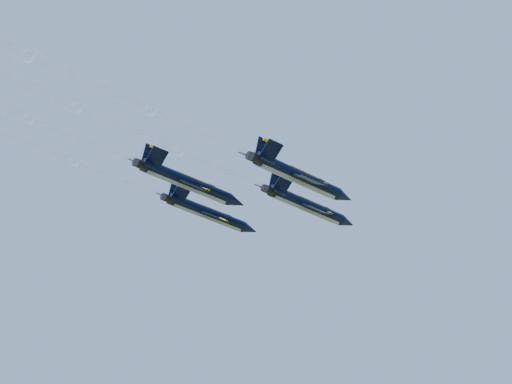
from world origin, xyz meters
The scene contains 4 objects.
jet_lead centered at (2.43, 5.58, 103.82)m, with size 11.98×17.64×6.07m.
jet_left centered at (-12.67, 1.49, 103.82)m, with size 11.98×17.64×6.07m.
jet_right centered at (8.23, -7.66, 103.82)m, with size 11.98×17.64×6.07m.
jet_slot centered at (-5.74, -13.16, 103.82)m, with size 11.98×17.64×6.07m.
Camera 1 is at (54.59, -94.12, 73.09)m, focal length 55.00 mm.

